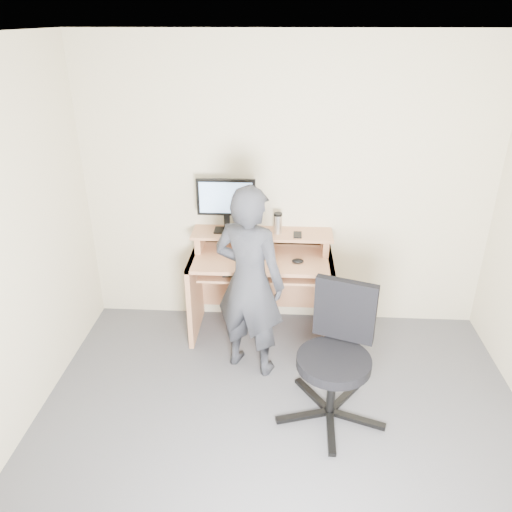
# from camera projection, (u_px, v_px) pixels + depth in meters

# --- Properties ---
(ground) EXTENTS (3.50, 3.50, 0.00)m
(ground) POSITION_uv_depth(u_px,v_px,m) (280.00, 461.00, 3.20)
(ground) COLOR #505055
(ground) RESTS_ON ground
(back_wall) EXTENTS (3.50, 0.02, 2.50)m
(back_wall) POSITION_uv_depth(u_px,v_px,m) (287.00, 189.00, 4.23)
(back_wall) COLOR beige
(back_wall) RESTS_ON ground
(ceiling) EXTENTS (3.50, 3.50, 0.02)m
(ceiling) POSITION_uv_depth(u_px,v_px,m) (293.00, 36.00, 2.12)
(ceiling) COLOR white
(ceiling) RESTS_ON back_wall
(desk) EXTENTS (1.20, 0.60, 0.91)m
(desk) POSITION_uv_depth(u_px,v_px,m) (262.00, 274.00, 4.35)
(desk) COLOR tan
(desk) RESTS_ON ground
(monitor) EXTENTS (0.49, 0.14, 0.47)m
(monitor) POSITION_uv_depth(u_px,v_px,m) (226.00, 201.00, 4.15)
(monitor) COLOR black
(monitor) RESTS_ON desk
(external_drive) EXTENTS (0.07, 0.13, 0.20)m
(external_drive) POSITION_uv_depth(u_px,v_px,m) (244.00, 221.00, 4.23)
(external_drive) COLOR black
(external_drive) RESTS_ON desk
(travel_mug) EXTENTS (0.09, 0.09, 0.16)m
(travel_mug) POSITION_uv_depth(u_px,v_px,m) (278.00, 224.00, 4.21)
(travel_mug) COLOR silver
(travel_mug) RESTS_ON desk
(smartphone) EXTENTS (0.07, 0.13, 0.01)m
(smartphone) POSITION_uv_depth(u_px,v_px,m) (298.00, 235.00, 4.20)
(smartphone) COLOR black
(smartphone) RESTS_ON desk
(charger) EXTENTS (0.05, 0.05, 0.03)m
(charger) POSITION_uv_depth(u_px,v_px,m) (234.00, 233.00, 4.20)
(charger) COLOR black
(charger) RESTS_ON desk
(headphones) EXTENTS (0.17, 0.17, 0.06)m
(headphones) POSITION_uv_depth(u_px,v_px,m) (246.00, 229.00, 4.30)
(headphones) COLOR silver
(headphones) RESTS_ON desk
(keyboard) EXTENTS (0.48, 0.22, 0.03)m
(keyboard) POSITION_uv_depth(u_px,v_px,m) (250.00, 270.00, 4.15)
(keyboard) COLOR black
(keyboard) RESTS_ON desk
(mouse) EXTENTS (0.10, 0.07, 0.04)m
(mouse) POSITION_uv_depth(u_px,v_px,m) (298.00, 261.00, 4.08)
(mouse) COLOR black
(mouse) RESTS_ON desk
(office_chair) EXTENTS (0.77, 0.73, 0.96)m
(office_chair) POSITION_uv_depth(u_px,v_px,m) (337.00, 350.00, 3.40)
(office_chair) COLOR black
(office_chair) RESTS_ON ground
(person) EXTENTS (0.66, 0.55, 1.54)m
(person) POSITION_uv_depth(u_px,v_px,m) (249.00, 282.00, 3.75)
(person) COLOR black
(person) RESTS_ON ground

